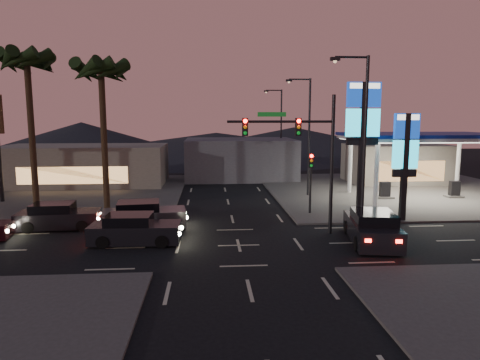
{
  "coord_description": "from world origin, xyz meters",
  "views": [
    {
      "loc": [
        -1.57,
        -21.87,
        6.67
      ],
      "look_at": [
        0.33,
        3.53,
        3.0
      ],
      "focal_mm": 32.0,
      "sensor_mm": 36.0,
      "label": 1
    }
  ],
  "objects": [
    {
      "name": "corner_lot_ne",
      "position": [
        16.0,
        16.0,
        0.06
      ],
      "size": [
        24.0,
        24.0,
        0.12
      ],
      "primitive_type": "cube",
      "color": "#47443F",
      "rests_on": "ground"
    },
    {
      "name": "hill_center",
      "position": [
        0.0,
        60.0,
        2.0
      ],
      "size": [
        60.0,
        60.0,
        4.0
      ],
      "primitive_type": "cone",
      "color": "black",
      "rests_on": "ground"
    },
    {
      "name": "car_lane_a_front",
      "position": [
        -5.57,
        0.83,
        0.74
      ],
      "size": [
        4.97,
        2.22,
        1.6
      ],
      "color": "black",
      "rests_on": "ground"
    },
    {
      "name": "ground",
      "position": [
        0.0,
        0.0,
        0.0
      ],
      "size": [
        140.0,
        140.0,
        0.0
      ],
      "primitive_type": "plane",
      "color": "black",
      "rests_on": "ground"
    },
    {
      "name": "building_far_mid",
      "position": [
        2.0,
        26.0,
        2.2
      ],
      "size": [
        12.0,
        9.0,
        4.4
      ],
      "primitive_type": "cube",
      "color": "#4C4C51",
      "rests_on": "ground"
    },
    {
      "name": "palm_b",
      "position": [
        -14.0,
        9.5,
        9.97
      ],
      "size": [
        4.41,
        4.41,
        11.46
      ],
      "color": "black",
      "rests_on": "ground"
    },
    {
      "name": "palm_a",
      "position": [
        -9.0,
        9.5,
        9.43
      ],
      "size": [
        4.41,
        4.41,
        10.86
      ],
      "color": "black",
      "rests_on": "ground"
    },
    {
      "name": "hill_left",
      "position": [
        -25.0,
        60.0,
        3.0
      ],
      "size": [
        40.0,
        40.0,
        6.0
      ],
      "primitive_type": "cone",
      "color": "black",
      "rests_on": "ground"
    },
    {
      "name": "streetlight_far",
      "position": [
        6.79,
        28.0,
        5.72
      ],
      "size": [
        2.14,
        0.25,
        10.0
      ],
      "color": "black",
      "rests_on": "ground"
    },
    {
      "name": "convenience_store",
      "position": [
        18.0,
        21.0,
        2.0
      ],
      "size": [
        10.0,
        6.0,
        4.0
      ],
      "primitive_type": "cube",
      "color": "#726B5B",
      "rests_on": "ground"
    },
    {
      "name": "streetlight_mid",
      "position": [
        6.79,
        14.0,
        5.72
      ],
      "size": [
        2.14,
        0.25,
        10.0
      ],
      "color": "black",
      "rests_on": "ground"
    },
    {
      "name": "suv_station",
      "position": [
        7.21,
        -0.03,
        0.83
      ],
      "size": [
        3.06,
        5.6,
        1.78
      ],
      "color": "black",
      "rests_on": "ground"
    },
    {
      "name": "hill_right",
      "position": [
        15.0,
        60.0,
        2.5
      ],
      "size": [
        50.0,
        50.0,
        5.0
      ],
      "primitive_type": "cone",
      "color": "black",
      "rests_on": "ground"
    },
    {
      "name": "corner_lot_nw",
      "position": [
        -16.0,
        16.0,
        0.06
      ],
      "size": [
        24.0,
        24.0,
        0.12
      ],
      "primitive_type": "cube",
      "color": "#47443F",
      "rests_on": "ground"
    },
    {
      "name": "car_lane_b_mid",
      "position": [
        -10.75,
        4.32,
        0.74
      ],
      "size": [
        5.0,
        2.36,
        1.59
      ],
      "color": "black",
      "rests_on": "ground"
    },
    {
      "name": "traffic_signal_mast",
      "position": [
        3.76,
        1.99,
        5.23
      ],
      "size": [
        6.1,
        0.39,
        8.0
      ],
      "color": "black",
      "rests_on": "ground"
    },
    {
      "name": "car_lane_b_front",
      "position": [
        -5.58,
        4.09,
        0.77
      ],
      "size": [
        5.29,
        2.66,
        1.67
      ],
      "color": "#535356",
      "rests_on": "ground"
    },
    {
      "name": "pylon_sign_tall",
      "position": [
        8.5,
        5.5,
        6.39
      ],
      "size": [
        2.2,
        0.35,
        9.0
      ],
      "color": "black",
      "rests_on": "ground"
    },
    {
      "name": "building_far_west",
      "position": [
        -14.0,
        22.0,
        2.0
      ],
      "size": [
        16.0,
        8.0,
        4.0
      ],
      "primitive_type": "cube",
      "color": "#726B5B",
      "rests_on": "ground"
    },
    {
      "name": "streetlight_near",
      "position": [
        6.79,
        1.0,
        5.72
      ],
      "size": [
        2.14,
        0.25,
        10.0
      ],
      "color": "black",
      "rests_on": "ground"
    },
    {
      "name": "pedestal_signal",
      "position": [
        5.5,
        6.98,
        2.92
      ],
      "size": [
        0.32,
        0.39,
        4.3
      ],
      "color": "black",
      "rests_on": "ground"
    },
    {
      "name": "pylon_sign_short",
      "position": [
        11.0,
        4.5,
        4.66
      ],
      "size": [
        1.6,
        0.35,
        7.0
      ],
      "color": "black",
      "rests_on": "ground"
    },
    {
      "name": "gas_station",
      "position": [
        16.0,
        12.0,
        5.08
      ],
      "size": [
        12.2,
        8.2,
        5.47
      ],
      "color": "silver",
      "rests_on": "ground"
    }
  ]
}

